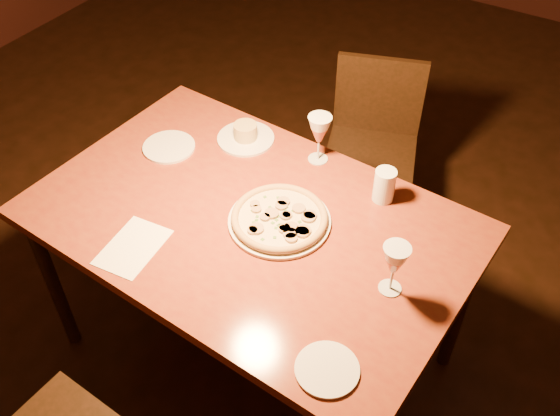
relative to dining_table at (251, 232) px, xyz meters
The scene contains 11 objects.
floor 0.75m from the dining_table, 85.28° to the left, with size 7.00×7.00×0.00m, color black.
dining_table is the anchor object (origin of this frame).
chair_far 1.03m from the dining_table, 88.61° to the left, with size 0.53×0.53×0.86m.
pizza_plate 0.14m from the dining_table, 19.20° to the left, with size 0.35×0.35×0.04m.
ramekin_saucer 0.45m from the dining_table, 125.75° to the left, with size 0.22×0.22×0.07m.
wine_glass_far 0.43m from the dining_table, 83.51° to the left, with size 0.09×0.09×0.20m, color #AF5B49, non-canonical shape.
wine_glass_right 0.56m from the dining_table, ahead, with size 0.08×0.08×0.19m, color #AF5B49, non-canonical shape.
water_tumbler 0.49m from the dining_table, 43.39° to the left, with size 0.08×0.08×0.13m, color silver.
side_plate_left 0.51m from the dining_table, 162.02° to the left, with size 0.20×0.20×0.01m, color silver.
side_plate_near 0.64m from the dining_table, 36.97° to the right, with size 0.18×0.18×0.01m, color silver.
menu_card 0.41m from the dining_table, 128.54° to the right, with size 0.16×0.24×0.00m, color white.
Camera 1 is at (0.86, -1.43, 2.31)m, focal length 40.00 mm.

